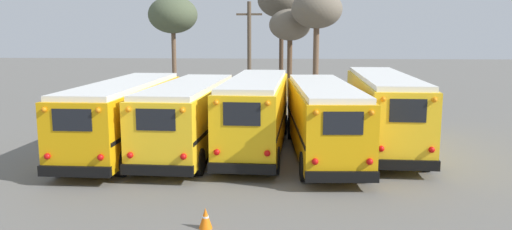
{
  "coord_description": "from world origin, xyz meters",
  "views": [
    {
      "loc": [
        1.33,
        -21.72,
        5.14
      ],
      "look_at": [
        0.0,
        -0.34,
        1.61
      ],
      "focal_mm": 35.0,
      "sensor_mm": 36.0,
      "label": 1
    }
  ],
  "objects_px": {
    "school_bus_3": "(323,117)",
    "bare_tree_2": "(282,1)",
    "school_bus_1": "(190,115)",
    "bare_tree_0": "(317,11)",
    "bare_tree_1": "(290,26)",
    "utility_pole": "(249,52)",
    "school_bus_2": "(256,111)",
    "bare_tree_3": "(173,16)",
    "school_bus_0": "(125,114)",
    "school_bus_4": "(383,108)",
    "traffic_cone": "(206,218)"
  },
  "relations": [
    {
      "from": "school_bus_3",
      "to": "bare_tree_2",
      "type": "bearing_deg",
      "value": 94.96
    },
    {
      "from": "school_bus_1",
      "to": "bare_tree_0",
      "type": "height_order",
      "value": "bare_tree_0"
    },
    {
      "from": "bare_tree_1",
      "to": "bare_tree_0",
      "type": "bearing_deg",
      "value": -52.27
    },
    {
      "from": "bare_tree_0",
      "to": "bare_tree_2",
      "type": "height_order",
      "value": "bare_tree_2"
    },
    {
      "from": "bare_tree_2",
      "to": "utility_pole",
      "type": "bearing_deg",
      "value": -103.33
    },
    {
      "from": "school_bus_2",
      "to": "bare_tree_2",
      "type": "xyz_separation_m",
      "value": [
        0.81,
        22.62,
        6.15
      ]
    },
    {
      "from": "school_bus_2",
      "to": "utility_pole",
      "type": "relative_size",
      "value": 1.38
    },
    {
      "from": "school_bus_1",
      "to": "bare_tree_2",
      "type": "height_order",
      "value": "bare_tree_2"
    },
    {
      "from": "utility_pole",
      "to": "school_bus_3",
      "type": "bearing_deg",
      "value": -73.93
    },
    {
      "from": "school_bus_1",
      "to": "bare_tree_2",
      "type": "xyz_separation_m",
      "value": [
        3.66,
        23.16,
        6.26
      ]
    },
    {
      "from": "bare_tree_2",
      "to": "bare_tree_3",
      "type": "height_order",
      "value": "bare_tree_2"
    },
    {
      "from": "school_bus_3",
      "to": "bare_tree_2",
      "type": "height_order",
      "value": "bare_tree_2"
    },
    {
      "from": "school_bus_0",
      "to": "school_bus_3",
      "type": "relative_size",
      "value": 1.06
    },
    {
      "from": "school_bus_4",
      "to": "utility_pole",
      "type": "xyz_separation_m",
      "value": [
        -7.02,
        12.47,
        2.02
      ]
    },
    {
      "from": "traffic_cone",
      "to": "school_bus_0",
      "type": "bearing_deg",
      "value": 119.94
    },
    {
      "from": "school_bus_2",
      "to": "bare_tree_2",
      "type": "distance_m",
      "value": 23.46
    },
    {
      "from": "utility_pole",
      "to": "school_bus_1",
      "type": "bearing_deg",
      "value": -96.12
    },
    {
      "from": "utility_pole",
      "to": "traffic_cone",
      "type": "height_order",
      "value": "utility_pole"
    },
    {
      "from": "bare_tree_0",
      "to": "school_bus_2",
      "type": "bearing_deg",
      "value": -101.9
    },
    {
      "from": "bare_tree_2",
      "to": "bare_tree_3",
      "type": "xyz_separation_m",
      "value": [
        -8.47,
        -4.76,
        -1.41
      ]
    },
    {
      "from": "school_bus_2",
      "to": "school_bus_4",
      "type": "xyz_separation_m",
      "value": [
        5.69,
        1.13,
        0.04
      ]
    },
    {
      "from": "utility_pole",
      "to": "bare_tree_0",
      "type": "bearing_deg",
      "value": 32.02
    },
    {
      "from": "utility_pole",
      "to": "bare_tree_2",
      "type": "bearing_deg",
      "value": 76.67
    },
    {
      "from": "school_bus_1",
      "to": "bare_tree_0",
      "type": "distance_m",
      "value": 19.01
    },
    {
      "from": "school_bus_3",
      "to": "bare_tree_1",
      "type": "distance_m",
      "value": 20.52
    },
    {
      "from": "school_bus_4",
      "to": "bare_tree_0",
      "type": "relative_size",
      "value": 1.3
    },
    {
      "from": "bare_tree_3",
      "to": "traffic_cone",
      "type": "relative_size",
      "value": 14.18
    },
    {
      "from": "school_bus_1",
      "to": "school_bus_4",
      "type": "xyz_separation_m",
      "value": [
        8.54,
        1.67,
        0.14
      ]
    },
    {
      "from": "bare_tree_2",
      "to": "bare_tree_3",
      "type": "bearing_deg",
      "value": -150.65
    },
    {
      "from": "school_bus_2",
      "to": "school_bus_1",
      "type": "bearing_deg",
      "value": -169.31
    },
    {
      "from": "school_bus_1",
      "to": "bare_tree_3",
      "type": "distance_m",
      "value": 19.63
    },
    {
      "from": "school_bus_0",
      "to": "school_bus_3",
      "type": "distance_m",
      "value": 8.55
    },
    {
      "from": "bare_tree_2",
      "to": "bare_tree_3",
      "type": "relative_size",
      "value": 1.19
    },
    {
      "from": "bare_tree_0",
      "to": "traffic_cone",
      "type": "relative_size",
      "value": 14.74
    },
    {
      "from": "school_bus_0",
      "to": "bare_tree_0",
      "type": "height_order",
      "value": "bare_tree_0"
    },
    {
      "from": "school_bus_1",
      "to": "bare_tree_2",
      "type": "bearing_deg",
      "value": 81.03
    },
    {
      "from": "bare_tree_1",
      "to": "traffic_cone",
      "type": "height_order",
      "value": "bare_tree_1"
    },
    {
      "from": "school_bus_1",
      "to": "bare_tree_0",
      "type": "bearing_deg",
      "value": 69.7
    },
    {
      "from": "bare_tree_2",
      "to": "school_bus_0",
      "type": "bearing_deg",
      "value": -105.71
    },
    {
      "from": "school_bus_0",
      "to": "school_bus_3",
      "type": "bearing_deg",
      "value": -2.78
    },
    {
      "from": "school_bus_3",
      "to": "bare_tree_2",
      "type": "relative_size",
      "value": 1.05
    },
    {
      "from": "school_bus_1",
      "to": "school_bus_4",
      "type": "height_order",
      "value": "school_bus_4"
    },
    {
      "from": "school_bus_1",
      "to": "traffic_cone",
      "type": "bearing_deg",
      "value": -76.36
    },
    {
      "from": "school_bus_3",
      "to": "utility_pole",
      "type": "height_order",
      "value": "utility_pole"
    },
    {
      "from": "school_bus_2",
      "to": "school_bus_3",
      "type": "distance_m",
      "value": 2.99
    },
    {
      "from": "school_bus_1",
      "to": "school_bus_2",
      "type": "height_order",
      "value": "school_bus_2"
    },
    {
      "from": "school_bus_0",
      "to": "bare_tree_0",
      "type": "distance_m",
      "value": 20.09
    },
    {
      "from": "school_bus_1",
      "to": "bare_tree_3",
      "type": "bearing_deg",
      "value": 104.67
    },
    {
      "from": "utility_pole",
      "to": "traffic_cone",
      "type": "distance_m",
      "value": 22.88
    },
    {
      "from": "traffic_cone",
      "to": "school_bus_2",
      "type": "bearing_deg",
      "value": 84.96
    }
  ]
}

